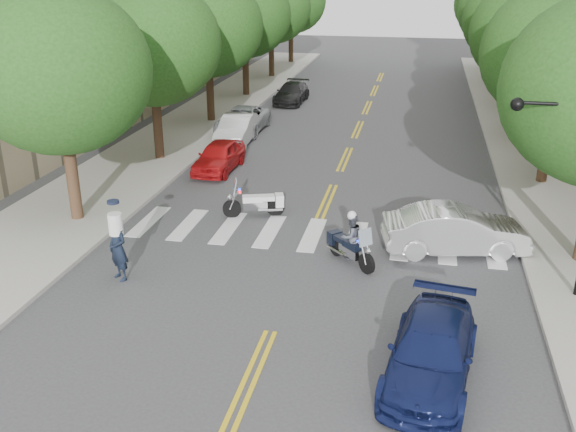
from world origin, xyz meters
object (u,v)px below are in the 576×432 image
(officer_standing, at_px, (118,248))
(sedan_blue, at_px, (431,352))
(motorcycle_parked, at_px, (259,203))
(convertible, at_px, (455,230))
(motorcycle_police, at_px, (350,240))

(officer_standing, distance_m, sedan_blue, 9.77)
(motorcycle_parked, height_order, sedan_blue, motorcycle_parked)
(officer_standing, relative_size, sedan_blue, 0.45)
(convertible, bearing_deg, officer_standing, 100.61)
(motorcycle_parked, bearing_deg, sedan_blue, -163.46)
(motorcycle_police, height_order, convertible, motorcycle_police)
(motorcycle_parked, distance_m, sedan_blue, 11.01)
(convertible, bearing_deg, motorcycle_police, 103.40)
(motorcycle_parked, bearing_deg, officer_standing, 134.99)
(motorcycle_police, xyz_separation_m, motorcycle_parked, (-3.82, 3.32, -0.27))
(officer_standing, distance_m, convertible, 10.82)
(convertible, bearing_deg, motorcycle_parked, 64.43)
(officer_standing, bearing_deg, sedan_blue, 14.68)
(motorcycle_police, height_order, officer_standing, officer_standing)
(officer_standing, bearing_deg, convertible, 55.48)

